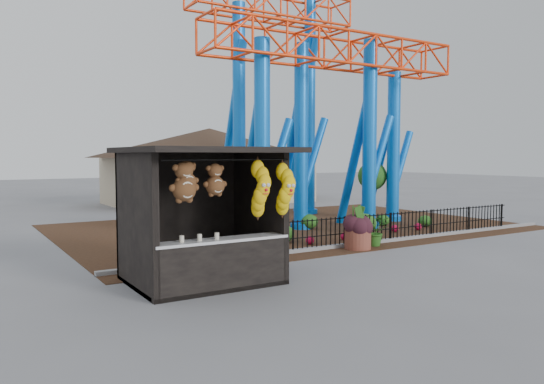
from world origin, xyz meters
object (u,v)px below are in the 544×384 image
potted_plant (375,231)px  roller_coaster (309,71)px  terracotta_planter (358,239)px  prize_booth (206,217)px

potted_plant → roller_coaster: bearing=89.7°
roller_coaster → terracotta_planter: bearing=-111.1°
roller_coaster → potted_plant: 8.24m
prize_booth → terracotta_planter: 6.24m
potted_plant → prize_booth: bearing=-152.0°
roller_coaster → terracotta_planter: 8.66m
prize_booth → potted_plant: prize_booth is taller
roller_coaster → prize_booth: bearing=-138.0°
terracotta_planter → potted_plant: potted_plant is taller
prize_booth → terracotta_planter: prize_booth is taller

